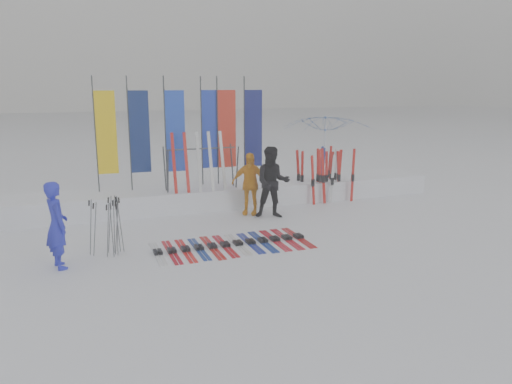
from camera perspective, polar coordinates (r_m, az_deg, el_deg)
name	(u,v)px	position (r m, az deg, el deg)	size (l,w,h in m)	color
ground	(273,252)	(10.90, 1.94, -6.91)	(120.00, 120.00, 0.00)	white
snow_bank	(215,195)	(15.01, -4.69, -0.39)	(14.00, 1.60, 0.60)	white
person_blue	(57,225)	(10.52, -21.82, -3.54)	(0.64, 0.42, 1.74)	#2128C4
person_black	(273,182)	(13.47, 1.90, 1.10)	(0.94, 0.74, 1.94)	black
person_yellow	(250,184)	(13.83, -0.74, 0.96)	(1.02, 0.42, 1.73)	#F69E10
tent_canopy	(327,153)	(16.69, 8.07, 4.43)	(2.92, 2.97, 2.68)	white
ski_row	(232,244)	(11.33, -2.76, -5.96)	(3.49, 1.69, 0.07)	silver
pole_cluster	(110,227)	(11.05, -16.32, -3.87)	(0.72, 0.49, 1.24)	#595B60
feather_flags	(186,131)	(14.73, -8.00, 6.95)	(4.86, 0.28, 3.20)	#383A3F
ski_rack	(201,163)	(14.31, -6.29, 3.37)	(2.04, 0.80, 1.23)	#383A3F
upright_skis	(326,175)	(15.69, 8.00, 1.91)	(1.54, 0.99, 1.69)	red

